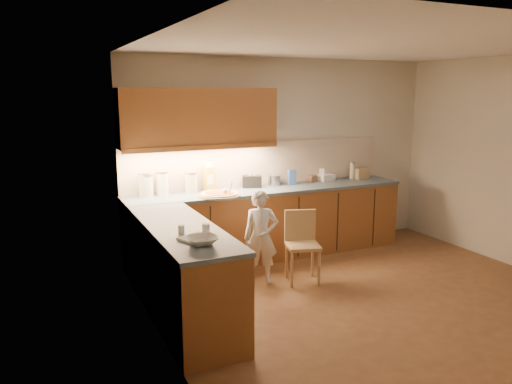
# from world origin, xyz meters

# --- Properties ---
(room) EXTENTS (4.54, 4.50, 2.62)m
(room) POSITION_xyz_m (0.00, 0.00, 1.68)
(room) COLOR brown
(room) RESTS_ON ground
(l_counter) EXTENTS (3.77, 2.62, 0.92)m
(l_counter) POSITION_xyz_m (-0.92, 1.25, 0.46)
(l_counter) COLOR brown
(l_counter) RESTS_ON ground
(backsplash) EXTENTS (3.75, 0.02, 0.58)m
(backsplash) POSITION_xyz_m (-0.38, 1.99, 1.21)
(backsplash) COLOR beige
(backsplash) RESTS_ON l_counter
(upper_cabinets) EXTENTS (1.95, 0.36, 0.73)m
(upper_cabinets) POSITION_xyz_m (-1.27, 1.82, 1.85)
(upper_cabinets) COLOR brown
(upper_cabinets) RESTS_ON ground
(pizza_on_board) EXTENTS (0.50, 0.50, 0.20)m
(pizza_on_board) POSITION_xyz_m (-1.14, 1.52, 0.94)
(pizza_on_board) COLOR #A78753
(pizza_on_board) RESTS_ON l_counter
(child) EXTENTS (0.46, 0.38, 1.08)m
(child) POSITION_xyz_m (-0.88, 0.91, 0.54)
(child) COLOR silver
(child) RESTS_ON ground
(wooden_chair) EXTENTS (0.46, 0.46, 0.81)m
(wooden_chair) POSITION_xyz_m (-0.41, 0.78, 0.47)
(wooden_chair) COLOR tan
(wooden_chair) RESTS_ON ground
(mixing_bowl) EXTENTS (0.27, 0.27, 0.06)m
(mixing_bowl) POSITION_xyz_m (-1.95, -0.22, 0.95)
(mixing_bowl) COLOR silver
(mixing_bowl) RESTS_ON l_counter
(canister_a) EXTENTS (0.15, 0.15, 0.29)m
(canister_a) POSITION_xyz_m (-1.96, 1.86, 1.07)
(canister_a) COLOR beige
(canister_a) RESTS_ON l_counter
(canister_b) EXTENTS (0.16, 0.16, 0.28)m
(canister_b) POSITION_xyz_m (-1.94, 1.85, 1.06)
(canister_b) COLOR white
(canister_b) RESTS_ON l_counter
(canister_c) EXTENTS (0.16, 0.16, 0.29)m
(canister_c) POSITION_xyz_m (-1.74, 1.88, 1.07)
(canister_c) COLOR white
(canister_c) RESTS_ON l_counter
(canister_d) EXTENTS (0.16, 0.16, 0.26)m
(canister_d) POSITION_xyz_m (-1.38, 1.87, 1.05)
(canister_d) COLOR beige
(canister_d) RESTS_ON l_counter
(oil_jug) EXTENTS (0.14, 0.13, 0.36)m
(oil_jug) POSITION_xyz_m (-1.14, 1.89, 1.08)
(oil_jug) COLOR gold
(oil_jug) RESTS_ON l_counter
(toaster) EXTENTS (0.28, 0.22, 0.16)m
(toaster) POSITION_xyz_m (-0.55, 1.86, 1.00)
(toaster) COLOR black
(toaster) RESTS_ON l_counter
(steel_pot) EXTENTS (0.18, 0.18, 0.14)m
(steel_pot) POSITION_xyz_m (-0.22, 1.87, 0.99)
(steel_pot) COLOR #A9A9AE
(steel_pot) RESTS_ON l_counter
(blue_box) EXTENTS (0.11, 0.08, 0.20)m
(blue_box) POSITION_xyz_m (0.02, 1.82, 1.02)
(blue_box) COLOR #355BA1
(blue_box) RESTS_ON l_counter
(card_box_a) EXTENTS (0.15, 0.13, 0.09)m
(card_box_a) POSITION_xyz_m (0.38, 1.88, 0.97)
(card_box_a) COLOR #986E51
(card_box_a) RESTS_ON l_counter
(white_bottle) EXTENTS (0.08, 0.08, 0.18)m
(white_bottle) POSITION_xyz_m (0.54, 1.88, 1.01)
(white_bottle) COLOR white
(white_bottle) RESTS_ON l_counter
(flat_pack) EXTENTS (0.24, 0.18, 0.09)m
(flat_pack) POSITION_xyz_m (0.61, 1.88, 0.96)
(flat_pack) COLOR white
(flat_pack) RESTS_ON l_counter
(tall_jar) EXTENTS (0.08, 0.08, 0.24)m
(tall_jar) POSITION_xyz_m (1.04, 1.86, 1.04)
(tall_jar) COLOR beige
(tall_jar) RESTS_ON l_counter
(card_box_b) EXTENTS (0.20, 0.16, 0.15)m
(card_box_b) POSITION_xyz_m (1.17, 1.81, 1.00)
(card_box_b) COLOR tan
(card_box_b) RESTS_ON l_counter
(dough_cloth) EXTENTS (0.33, 0.30, 0.02)m
(dough_cloth) POSITION_xyz_m (-1.95, -0.06, 0.93)
(dough_cloth) COLOR white
(dough_cloth) RESTS_ON l_counter
(spice_jar_a) EXTENTS (0.07, 0.07, 0.08)m
(spice_jar_a) POSITION_xyz_m (-2.02, 0.14, 0.96)
(spice_jar_a) COLOR silver
(spice_jar_a) RESTS_ON l_counter
(spice_jar_b) EXTENTS (0.09, 0.09, 0.09)m
(spice_jar_b) POSITION_xyz_m (-1.82, 0.05, 0.96)
(spice_jar_b) COLOR white
(spice_jar_b) RESTS_ON l_counter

